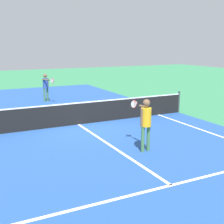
% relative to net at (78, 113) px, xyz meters
% --- Properties ---
extents(ground_plane, '(60.00, 60.00, 0.00)m').
position_rel_net_xyz_m(ground_plane, '(0.00, 0.00, -0.49)').
color(ground_plane, '#337F51').
extents(court_surface_inbounds, '(10.62, 24.40, 0.00)m').
position_rel_net_xyz_m(court_surface_inbounds, '(0.00, 0.00, -0.49)').
color(court_surface_inbounds, '#234C93').
rests_on(court_surface_inbounds, ground_plane).
extents(line_service_near, '(8.22, 0.10, 0.01)m').
position_rel_net_xyz_m(line_service_near, '(0.00, -6.40, -0.49)').
color(line_service_near, white).
rests_on(line_service_near, ground_plane).
extents(line_center_service, '(0.10, 6.40, 0.01)m').
position_rel_net_xyz_m(line_center_service, '(0.00, -3.20, -0.49)').
color(line_center_service, white).
rests_on(line_center_service, ground_plane).
extents(net, '(10.75, 0.09, 1.07)m').
position_rel_net_xyz_m(net, '(0.00, 0.00, 0.00)').
color(net, '#33383D').
rests_on(net, ground_plane).
extents(player_near, '(0.44, 1.23, 1.69)m').
position_rel_net_xyz_m(player_near, '(0.74, -4.06, 0.56)').
color(player_near, '#3F7247').
rests_on(player_near, ground_plane).
extents(player_far, '(0.48, 1.20, 1.65)m').
position_rel_net_xyz_m(player_far, '(0.16, 5.88, 0.54)').
color(player_far, '#3F7247').
rests_on(player_far, ground_plane).
extents(tennis_ball_near_net, '(0.07, 0.07, 0.07)m').
position_rel_net_xyz_m(tennis_ball_near_net, '(-0.03, -1.35, -0.46)').
color(tennis_ball_near_net, '#CCE033').
rests_on(tennis_ball_near_net, ground_plane).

